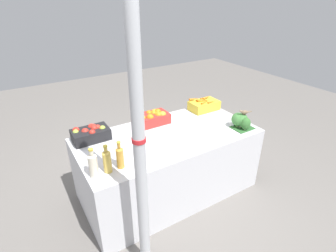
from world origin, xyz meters
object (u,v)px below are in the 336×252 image
orange_crate (153,117)px  broccoli_pile (241,121)px  apple_crate (90,133)px  juice_bottle_cloudy (93,165)px  juice_bottle_golden (107,161)px  support_pole (140,154)px  carrot_crate (204,105)px  sparrow_bird (244,112)px  juice_bottle_amber (120,157)px

orange_crate → broccoli_pile: size_ratio=1.63×
apple_crate → juice_bottle_cloudy: 0.62m
juice_bottle_golden → support_pole: bearing=-76.5°
carrot_crate → orange_crate: bearing=-179.5°
juice_bottle_golden → sparrow_bird: bearing=-1.1°
juice_bottle_golden → juice_bottle_amber: (0.11, 0.00, -0.00)m
apple_crate → juice_bottle_cloudy: juice_bottle_cloudy is taller
carrot_crate → juice_bottle_golden: juice_bottle_golden is taller
juice_bottle_golden → juice_bottle_amber: 0.11m
juice_bottle_amber → carrot_crate: bearing=23.5°
juice_bottle_cloudy → carrot_crate: bearing=20.5°
support_pole → carrot_crate: size_ratio=6.19×
orange_crate → juice_bottle_amber: 0.87m
juice_bottle_cloudy → support_pole: bearing=-62.9°
juice_bottle_cloudy → sparrow_bird: size_ratio=2.05×
apple_crate → juice_bottle_golden: (-0.04, -0.60, 0.04)m
carrot_crate → juice_bottle_cloudy: bearing=-159.5°
juice_bottle_golden → juice_bottle_cloudy: bearing=180.0°
juice_bottle_golden → juice_bottle_amber: size_ratio=0.99×
orange_crate → support_pole: bearing=-122.6°
orange_crate → juice_bottle_cloudy: juice_bottle_cloudy is taller
carrot_crate → apple_crate: bearing=179.9°
support_pole → broccoli_pile: (1.41, 0.42, -0.28)m
support_pole → sparrow_bird: size_ratio=17.69×
juice_bottle_cloudy → sparrow_bird: juice_bottle_cloudy is taller
orange_crate → carrot_crate: (0.73, 0.01, -0.01)m
juice_bottle_cloudy → sparrow_bird: (1.63, -0.03, 0.09)m
support_pole → broccoli_pile: bearing=16.5°
carrot_crate → juice_bottle_golden: size_ratio=1.44×
support_pole → juice_bottle_cloudy: support_pole is taller
support_pole → sparrow_bird: 1.48m
apple_crate → carrot_crate: 1.45m
apple_crate → orange_crate: size_ratio=1.00×
orange_crate → sparrow_bird: 0.99m
broccoli_pile → juice_bottle_golden: (-1.51, 0.01, 0.02)m
orange_crate → broccoli_pile: (0.76, -0.60, 0.02)m
orange_crate → broccoli_pile: bearing=-38.4°
carrot_crate → juice_bottle_golden: 1.60m
carrot_crate → juice_bottle_amber: juice_bottle_amber is taller
apple_crate → juice_bottle_golden: size_ratio=1.44×
support_pole → juice_bottle_amber: (0.01, 0.42, -0.27)m
carrot_crate → juice_bottle_amber: (-1.37, -0.60, 0.04)m
carrot_crate → sparrow_bird: 0.64m
juice_bottle_golden → sparrow_bird: (1.52, -0.03, 0.09)m
support_pole → juice_bottle_amber: size_ratio=8.80×
carrot_crate → broccoli_pile: broccoli_pile is taller
broccoli_pile → juice_bottle_golden: juice_bottle_golden is taller
orange_crate → juice_bottle_golden: juice_bottle_golden is taller
carrot_crate → broccoli_pile: 0.61m
orange_crate → carrot_crate: 0.73m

